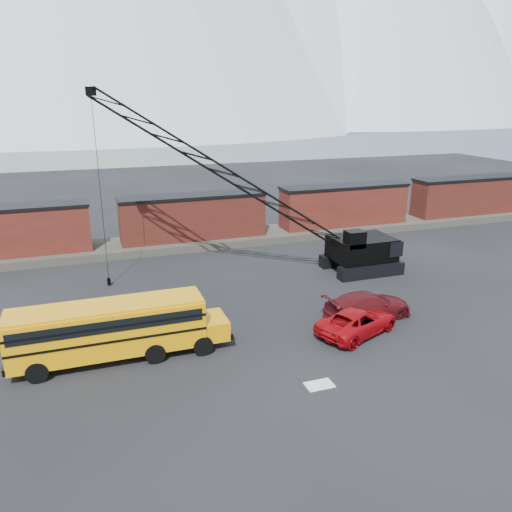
{
  "coord_description": "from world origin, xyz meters",
  "views": [
    {
      "loc": [
        -9.51,
        -23.19,
        13.54
      ],
      "look_at": [
        1.34,
        7.86,
        3.0
      ],
      "focal_mm": 35.0,
      "sensor_mm": 36.0,
      "label": 1
    }
  ],
  "objects_px": {
    "red_pickup": "(358,321)",
    "crawler_crane": "(232,177)",
    "school_bus": "(115,328)",
    "maroon_suv": "(368,305)"
  },
  "relations": [
    {
      "from": "school_bus",
      "to": "red_pickup",
      "type": "xyz_separation_m",
      "value": [
        13.79,
        -1.61,
        -1.02
      ]
    },
    {
      "from": "maroon_suv",
      "to": "red_pickup",
      "type": "bearing_deg",
      "value": 132.31
    },
    {
      "from": "red_pickup",
      "to": "crawler_crane",
      "type": "height_order",
      "value": "crawler_crane"
    },
    {
      "from": "crawler_crane",
      "to": "maroon_suv",
      "type": "bearing_deg",
      "value": -58.66
    },
    {
      "from": "red_pickup",
      "to": "maroon_suv",
      "type": "relative_size",
      "value": 0.96
    },
    {
      "from": "maroon_suv",
      "to": "crawler_crane",
      "type": "relative_size",
      "value": 0.25
    },
    {
      "from": "red_pickup",
      "to": "crawler_crane",
      "type": "bearing_deg",
      "value": -2.26
    },
    {
      "from": "school_bus",
      "to": "maroon_suv",
      "type": "xyz_separation_m",
      "value": [
        15.53,
        0.11,
        -0.96
      ]
    },
    {
      "from": "maroon_suv",
      "to": "crawler_crane",
      "type": "height_order",
      "value": "crawler_crane"
    },
    {
      "from": "crawler_crane",
      "to": "red_pickup",
      "type": "bearing_deg",
      "value": -69.82
    }
  ]
}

